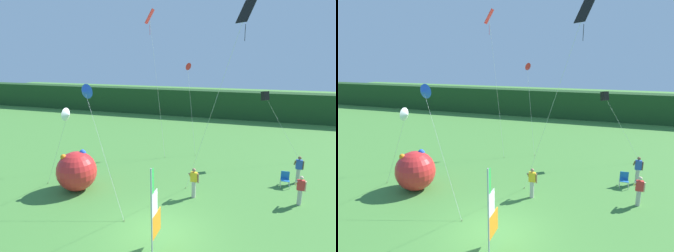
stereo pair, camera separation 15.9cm
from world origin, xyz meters
TOP-DOWN VIEW (x-y plane):
  - ground_plane at (0.00, 0.00)m, footprint 120.00×120.00m
  - distant_treeline at (0.00, 25.92)m, footprint 80.00×2.40m
  - banner_flag at (0.37, -1.33)m, footprint 0.06×1.03m
  - person_near_banner at (6.41, 7.44)m, footprint 0.55×0.48m
  - person_mid_field at (0.79, 3.70)m, footprint 0.55×0.48m
  - person_far_left at (6.20, 4.55)m, footprint 0.55×0.48m
  - inflatable_balloon at (-5.80, 2.59)m, footprint 2.28×2.28m
  - folding_chair at (5.63, 6.70)m, footprint 0.51×0.51m
  - kite_black_diamond_0 at (2.96, 3.06)m, footprint 3.43×2.12m
  - kite_red_diamond_1 at (-3.91, 9.73)m, footprint 1.62×0.90m
  - kite_blue_delta_2 at (-4.83, 2.49)m, footprint 3.51×2.42m
  - kite_white_delta_3 at (-5.04, 1.17)m, footprint 3.15×1.94m
  - kite_red_delta_4 at (-1.72, 12.05)m, footprint 1.42×1.91m
  - kite_black_box_5 at (4.22, 10.86)m, footprint 3.16×0.88m

SIDE VIEW (x-z plane):
  - ground_plane at x=0.00m, z-range 0.00..0.00m
  - folding_chair at x=5.63m, z-range 0.07..0.96m
  - person_far_left at x=6.20m, z-range 0.05..1.64m
  - person_mid_field at x=0.79m, z-range 0.06..1.74m
  - person_near_banner at x=6.41m, z-range 0.06..1.76m
  - inflatable_balloon at x=-5.80m, z-range -0.03..2.33m
  - distant_treeline at x=0.00m, z-range 0.00..3.32m
  - banner_flag at x=0.37m, z-range -0.08..3.57m
  - kite_white_delta_3 at x=-5.04m, z-range 2.18..7.26m
  - kite_black_box_5 at x=4.22m, z-range 2.20..7.35m
  - kite_blue_delta_2 at x=-4.83m, z-range 2.64..8.76m
  - kite_red_delta_4 at x=-1.72m, z-range 3.16..10.22m
  - kite_black_diamond_0 at x=2.96m, z-range 4.06..14.00m
  - kite_red_diamond_1 at x=-3.91m, z-range 4.43..15.17m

